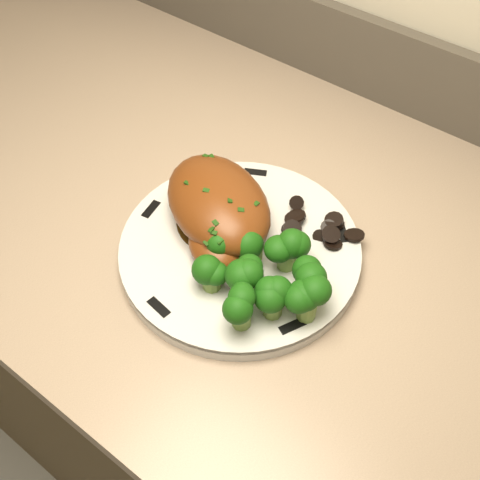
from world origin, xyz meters
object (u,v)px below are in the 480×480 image
Objects in this scene: counter at (115,282)px; chicken_breast at (218,208)px; plate at (240,250)px; broccoli_florets at (261,274)px.

counter is 0.55m from chicken_breast.
chicken_breast is at bearing 167.08° from plate.
counter reaches higher than plate.
chicken_breast is 0.10m from broccoli_florets.
counter is 6.64× the size of plate.
broccoli_florets is at bearing -11.99° from counter.
chicken_breast is at bearing -7.51° from counter.
broccoli_florets is at bearing -33.12° from plate.
counter reaches higher than broccoli_florets.
counter is 12.79× the size of broccoli_florets.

